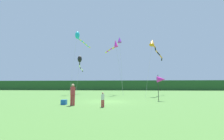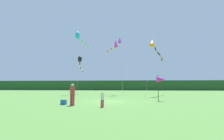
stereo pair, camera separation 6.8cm
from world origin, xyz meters
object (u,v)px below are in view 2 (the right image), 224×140
at_px(person_child, 102,99).
at_px(kite_purple, 119,41).
at_px(person_adult, 72,93).
at_px(cooler_box, 64,102).
at_px(banner_flag_pole, 161,80).
at_px(kite_black, 80,61).
at_px(kite_orange, 154,45).
at_px(kite_magenta, 115,44).
at_px(kite_cyan, 78,36).

bearing_deg(person_child, kite_purple, 88.12).
bearing_deg(person_child, person_adult, 161.99).
bearing_deg(cooler_box, banner_flag_pole, 25.17).
relative_size(kite_black, kite_orange, 0.91).
height_order(cooler_box, kite_black, kite_black).
height_order(kite_black, kite_orange, kite_orange).
relative_size(cooler_box, kite_black, 0.05).
xyz_separation_m(person_child, banner_flag_pole, (5.74, 5.86, 1.69)).
height_order(person_adult, kite_magenta, kite_magenta).
bearing_deg(kite_cyan, cooler_box, -76.98).
bearing_deg(cooler_box, kite_purple, 76.29).
distance_m(person_adult, kite_orange, 18.41).
height_order(cooler_box, kite_purple, kite_purple).
xyz_separation_m(kite_purple, kite_orange, (6.03, -4.00, -2.05)).
distance_m(person_adult, kite_cyan, 21.23).
bearing_deg(banner_flag_pole, kite_purple, 111.49).
distance_m(cooler_box, kite_black, 17.46).
height_order(kite_purple, kite_cyan, kite_cyan).
xyz_separation_m(cooler_box, banner_flag_pole, (9.37, 4.40, 2.13)).
height_order(person_child, cooler_box, person_child).
xyz_separation_m(banner_flag_pole, kite_orange, (0.91, 9.01, 6.14)).
bearing_deg(kite_purple, person_child, -91.88).
distance_m(kite_purple, kite_black, 8.63).
relative_size(banner_flag_pole, kite_black, 0.32).
bearing_deg(kite_orange, kite_purple, 146.45).
bearing_deg(banner_flag_pole, person_adult, -149.26).
xyz_separation_m(kite_purple, kite_cyan, (-8.21, -0.28, 1.07)).
xyz_separation_m(cooler_box, kite_orange, (10.28, 13.42, 8.27)).
distance_m(banner_flag_pole, kite_purple, 16.21).
distance_m(person_child, kite_orange, 18.08).
height_order(person_adult, kite_cyan, kite_cyan).
height_order(cooler_box, banner_flag_pole, banner_flag_pole).
bearing_deg(cooler_box, person_child, -21.94).
distance_m(kite_purple, kite_cyan, 8.28).
bearing_deg(person_adult, kite_orange, 56.39).
relative_size(person_child, cooler_box, 2.61).
distance_m(kite_orange, kite_magenta, 6.82).
bearing_deg(person_adult, kite_black, 104.04).
bearing_deg(cooler_box, kite_black, 101.26).
xyz_separation_m(banner_flag_pole, kite_black, (-12.56, 11.61, 4.04)).
height_order(kite_purple, kite_black, kite_purple).
bearing_deg(kite_orange, banner_flag_pole, -95.75).
bearing_deg(kite_purple, cooler_box, -103.71).
relative_size(person_adult, kite_cyan, 0.14).
bearing_deg(kite_orange, person_child, -114.09).
xyz_separation_m(cooler_box, kite_cyan, (-3.96, 17.13, 11.39)).
relative_size(person_child, kite_cyan, 0.09).
height_order(kite_cyan, kite_black, kite_cyan).
bearing_deg(kite_cyan, kite_magenta, -18.53).
relative_size(kite_purple, kite_black, 1.23).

